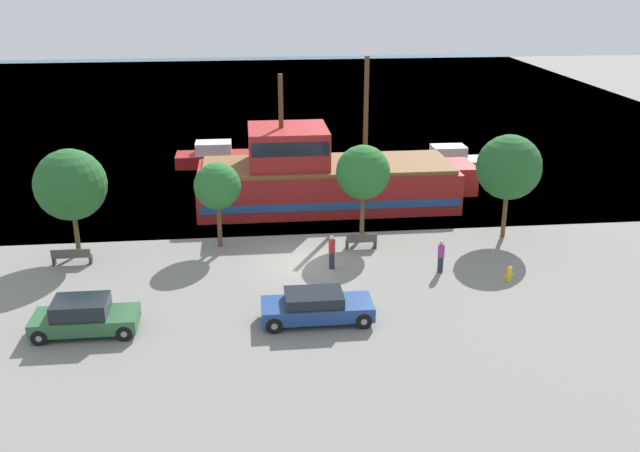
# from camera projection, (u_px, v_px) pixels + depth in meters

# --- Properties ---
(ground_plane) EXTENTS (160.00, 160.00, 0.00)m
(ground_plane) POSITION_uv_depth(u_px,v_px,m) (301.00, 263.00, 35.30)
(ground_plane) COLOR gray
(water_surface) EXTENTS (80.00, 80.00, 0.00)m
(water_surface) POSITION_uv_depth(u_px,v_px,m) (267.00, 102.00, 76.34)
(water_surface) COLOR #33566B
(water_surface) RESTS_ON ground
(pirate_ship) EXTENTS (16.77, 5.53, 8.99)m
(pirate_ship) POSITION_uv_depth(u_px,v_px,m) (323.00, 178.00, 43.15)
(pirate_ship) COLOR #A31E1E
(pirate_ship) RESTS_ON water_surface
(moored_boat_dockside) EXTENTS (5.80, 2.06, 2.05)m
(moored_boat_dockside) POSITION_uv_depth(u_px,v_px,m) (452.00, 163.00, 50.04)
(moored_boat_dockside) COLOR #B7B2A8
(moored_boat_dockside) RESTS_ON water_surface
(moored_boat_outer) EXTENTS (6.48, 2.29, 1.77)m
(moored_boat_outer) POSITION_uv_depth(u_px,v_px,m) (219.00, 157.00, 52.26)
(moored_boat_outer) COLOR maroon
(moored_boat_outer) RESTS_ON water_surface
(parked_car_curb_front) EXTENTS (4.59, 1.88, 1.32)m
(parked_car_curb_front) POSITION_uv_depth(u_px,v_px,m) (316.00, 307.00, 29.35)
(parked_car_curb_front) COLOR navy
(parked_car_curb_front) RESTS_ON ground_plane
(parked_car_curb_mid) EXTENTS (4.13, 1.87, 1.47)m
(parked_car_curb_mid) POSITION_uv_depth(u_px,v_px,m) (84.00, 317.00, 28.42)
(parked_car_curb_mid) COLOR #2D5B38
(parked_car_curb_mid) RESTS_ON ground_plane
(fire_hydrant) EXTENTS (0.42, 0.25, 0.76)m
(fire_hydrant) POSITION_uv_depth(u_px,v_px,m) (509.00, 273.00, 33.19)
(fire_hydrant) COLOR yellow
(fire_hydrant) RESTS_ON ground_plane
(bench_promenade_east) EXTENTS (1.60, 0.45, 0.85)m
(bench_promenade_east) POSITION_uv_depth(u_px,v_px,m) (361.00, 241.00, 36.98)
(bench_promenade_east) COLOR #4C4742
(bench_promenade_east) RESTS_ON ground_plane
(bench_promenade_west) EXTENTS (1.88, 0.45, 0.85)m
(bench_promenade_west) POSITION_uv_depth(u_px,v_px,m) (72.00, 256.00, 35.00)
(bench_promenade_west) COLOR #4C4742
(bench_promenade_west) RESTS_ON ground_plane
(pedestrian_walking_near) EXTENTS (0.32, 0.32, 1.72)m
(pedestrian_walking_near) POSITION_uv_depth(u_px,v_px,m) (332.00, 252.00, 34.43)
(pedestrian_walking_near) COLOR #232838
(pedestrian_walking_near) RESTS_ON ground_plane
(pedestrian_walking_far) EXTENTS (0.32, 0.32, 1.63)m
(pedestrian_walking_far) POSITION_uv_depth(u_px,v_px,m) (441.00, 256.00, 34.04)
(pedestrian_walking_far) COLOR #232838
(pedestrian_walking_far) RESTS_ON ground_plane
(tree_row_east) EXTENTS (3.55, 3.55, 5.50)m
(tree_row_east) POSITION_uv_depth(u_px,v_px,m) (71.00, 185.00, 35.10)
(tree_row_east) COLOR brown
(tree_row_east) RESTS_ON ground_plane
(tree_row_mideast) EXTENTS (2.41, 2.41, 4.51)m
(tree_row_mideast) POSITION_uv_depth(u_px,v_px,m) (217.00, 186.00, 36.36)
(tree_row_mideast) COLOR brown
(tree_row_mideast) RESTS_ON ground_plane
(tree_row_midwest) EXTENTS (2.87, 2.87, 5.12)m
(tree_row_midwest) POSITION_uv_depth(u_px,v_px,m) (363.00, 172.00, 37.33)
(tree_row_midwest) COLOR brown
(tree_row_midwest) RESTS_ON ground_plane
(tree_row_west) EXTENTS (3.44, 3.44, 5.62)m
(tree_row_west) POSITION_uv_depth(u_px,v_px,m) (509.00, 167.00, 37.48)
(tree_row_west) COLOR brown
(tree_row_west) RESTS_ON ground_plane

